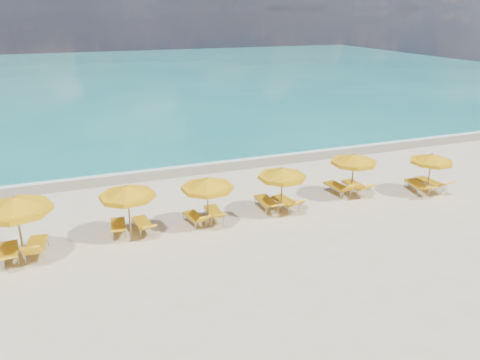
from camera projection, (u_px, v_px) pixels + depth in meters
name	position (u px, v px, depth m)	size (l,w,h in m)	color
ground_plane	(252.00, 216.00, 20.62)	(120.00, 120.00, 0.00)	beige
ocean	(117.00, 77.00, 62.73)	(120.00, 80.00, 0.30)	#167F7C
wet_sand_band	(204.00, 167.00, 27.12)	(120.00, 2.60, 0.01)	tan
foam_line	(200.00, 163.00, 27.82)	(120.00, 1.20, 0.03)	white
whitecap_near	(85.00, 136.00, 33.53)	(14.00, 0.36, 0.05)	white
whitecap_far	(234.00, 105.00, 44.35)	(18.00, 0.30, 0.05)	white
umbrella_1	(15.00, 206.00, 16.31)	(2.72, 2.72, 2.53)	#9B794D
umbrella_2	(127.00, 193.00, 18.16)	(2.66, 2.66, 2.23)	#9B794D
umbrella_3	(207.00, 185.00, 19.08)	(2.71, 2.71, 2.19)	#9B794D
umbrella_4	(282.00, 174.00, 20.40)	(2.83, 2.83, 2.16)	#9B794D
umbrella_5	(354.00, 160.00, 22.20)	(2.86, 2.86, 2.20)	#9B794D
umbrella_6	(432.00, 159.00, 22.66)	(2.62, 2.62, 2.08)	#9B794D
lounger_1_left	(10.00, 255.00, 16.97)	(0.76, 1.96, 0.71)	#A5A8AD
lounger_1_right	(37.00, 250.00, 17.27)	(0.88, 2.01, 0.97)	#A5A8AD
lounger_2_left	(118.00, 229.00, 18.99)	(0.76, 1.87, 0.70)	#A5A8AD
lounger_2_right	(143.00, 227.00, 19.17)	(0.78, 1.88, 0.74)	#A5A8AD
lounger_3_left	(195.00, 220.00, 19.79)	(0.88, 1.75, 0.77)	#A5A8AD
lounger_3_right	(214.00, 215.00, 20.24)	(0.71, 1.85, 0.74)	#A5A8AD
lounger_4_left	(267.00, 205.00, 21.24)	(0.68, 2.03, 0.76)	#A5A8AD
lounger_4_right	(286.00, 204.00, 21.31)	(0.96, 1.97, 0.85)	#A5A8AD
lounger_5_left	(338.00, 190.00, 22.99)	(0.84, 1.98, 0.91)	#A5A8AD
lounger_5_right	(356.00, 188.00, 23.18)	(0.71, 1.97, 0.86)	#A5A8AD
lounger_6_left	(417.00, 188.00, 23.27)	(1.00, 2.09, 0.77)	#A5A8AD
lounger_6_right	(430.00, 185.00, 23.62)	(0.87, 2.06, 0.80)	#A5A8AD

